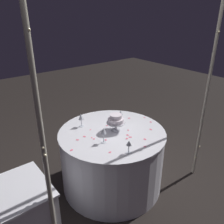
{
  "coord_description": "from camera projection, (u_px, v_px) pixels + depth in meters",
  "views": [
    {
      "loc": [
        1.5,
        1.89,
        2.1
      ],
      "look_at": [
        0.0,
        0.0,
        1.02
      ],
      "focal_mm": 37.44,
      "sensor_mm": 36.0,
      "label": 1
    }
  ],
  "objects": [
    {
      "name": "ground_plane",
      "position": [
        112.0,
        183.0,
        3.05
      ],
      "size": [
        12.0,
        12.0,
        0.0
      ],
      "primitive_type": "plane",
      "color": "black"
    },
    {
      "name": "decorative_arch",
      "position": [
        149.0,
        83.0,
        2.07
      ],
      "size": [
        2.1,
        0.06,
        2.28
      ],
      "color": "#B7B29E",
      "rests_on": "ground"
    },
    {
      "name": "main_table",
      "position": [
        112.0,
        159.0,
        2.9
      ],
      "size": [
        1.26,
        1.26,
        0.77
      ],
      "color": "white",
      "rests_on": "ground"
    },
    {
      "name": "side_table",
      "position": [
        20.0,
        224.0,
        2.02
      ],
      "size": [
        0.55,
        0.55,
        0.77
      ],
      "color": "white",
      "rests_on": "ground"
    },
    {
      "name": "tiered_cake",
      "position": [
        116.0,
        120.0,
        2.72
      ],
      "size": [
        0.22,
        0.22,
        0.21
      ],
      "color": "silver",
      "rests_on": "main_table"
    },
    {
      "name": "wine_glass_0",
      "position": [
        104.0,
        132.0,
        2.47
      ],
      "size": [
        0.06,
        0.06,
        0.18
      ],
      "color": "silver",
      "rests_on": "main_table"
    },
    {
      "name": "wine_glass_1",
      "position": [
        121.0,
        114.0,
        2.92
      ],
      "size": [
        0.06,
        0.06,
        0.17
      ],
      "color": "silver",
      "rests_on": "main_table"
    },
    {
      "name": "wine_glass_2",
      "position": [
        81.0,
        117.0,
        2.82
      ],
      "size": [
        0.06,
        0.06,
        0.17
      ],
      "color": "silver",
      "rests_on": "main_table"
    },
    {
      "name": "wine_glass_3",
      "position": [
        129.0,
        144.0,
        2.3
      ],
      "size": [
        0.06,
        0.06,
        0.14
      ],
      "color": "silver",
      "rests_on": "main_table"
    },
    {
      "name": "rose_petal_0",
      "position": [
        109.0,
        124.0,
        2.91
      ],
      "size": [
        0.04,
        0.04,
        0.0
      ],
      "primitive_type": "ellipsoid",
      "rotation": [
        0.0,
        0.0,
        0.39
      ],
      "color": "#EA6B84",
      "rests_on": "main_table"
    },
    {
      "name": "rose_petal_1",
      "position": [
        151.0,
        122.0,
        2.97
      ],
      "size": [
        0.04,
        0.04,
        0.0
      ],
      "primitive_type": "ellipsoid",
      "rotation": [
        0.0,
        0.0,
        4.43
      ],
      "color": "#EA6B84",
      "rests_on": "main_table"
    },
    {
      "name": "rose_petal_2",
      "position": [
        107.0,
        126.0,
        2.88
      ],
      "size": [
        0.03,
        0.03,
        0.0
      ],
      "primitive_type": "ellipsoid",
      "rotation": [
        0.0,
        0.0,
        5.74
      ],
      "color": "#EA6B84",
      "rests_on": "main_table"
    },
    {
      "name": "rose_petal_3",
      "position": [
        71.0,
        150.0,
        2.38
      ],
      "size": [
        0.04,
        0.04,
        0.0
      ],
      "primitive_type": "ellipsoid",
      "rotation": [
        0.0,
        0.0,
        0.26
      ],
      "color": "#EA6B84",
      "rests_on": "main_table"
    },
    {
      "name": "rose_petal_4",
      "position": [
        145.0,
        147.0,
        2.44
      ],
      "size": [
        0.04,
        0.04,
        0.0
      ],
      "primitive_type": "ellipsoid",
      "rotation": [
        0.0,
        0.0,
        5.27
      ],
      "color": "#EA6B84",
      "rests_on": "main_table"
    },
    {
      "name": "rose_petal_5",
      "position": [
        145.0,
        118.0,
        3.09
      ],
      "size": [
        0.02,
        0.03,
        0.0
      ],
      "primitive_type": "ellipsoid",
      "rotation": [
        0.0,
        0.0,
        1.69
      ],
      "color": "#EA6B84",
      "rests_on": "main_table"
    },
    {
      "name": "rose_petal_6",
      "position": [
        77.0,
        140.0,
        2.57
      ],
      "size": [
        0.05,
        0.05,
        0.0
      ],
      "primitive_type": "ellipsoid",
      "rotation": [
        0.0,
        0.0,
        2.3
      ],
      "color": "#EA6B84",
      "rests_on": "main_table"
    },
    {
      "name": "rose_petal_7",
      "position": [
        130.0,
        137.0,
        2.62
      ],
      "size": [
        0.05,
        0.05,
        0.0
      ],
      "primitive_type": "ellipsoid",
      "rotation": [
        0.0,
        0.0,
        2.39
      ],
      "color": "#EA6B84",
      "rests_on": "main_table"
    },
    {
      "name": "rose_petal_8",
      "position": [
        94.0,
        139.0,
        2.59
      ],
      "size": [
        0.03,
        0.03,
        0.0
      ],
      "primitive_type": "ellipsoid",
      "rotation": [
        0.0,
        0.0,
        4.03
      ],
      "color": "#EA6B84",
      "rests_on": "main_table"
    },
    {
      "name": "rose_petal_9",
      "position": [
        92.0,
        138.0,
        2.61
      ],
      "size": [
        0.03,
        0.03,
        0.0
      ],
      "primitive_type": "ellipsoid",
      "rotation": [
        0.0,
        0.0,
        4.36
      ],
      "color": "#EA6B84",
      "rests_on": "main_table"
    },
    {
      "name": "rose_petal_10",
      "position": [
        129.0,
        118.0,
        3.07
      ],
      "size": [
        0.04,
        0.04,
        0.0
      ],
      "primitive_type": "ellipsoid",
      "rotation": [
        0.0,
        0.0,
        2.8
      ],
      "color": "#EA6B84",
      "rests_on": "main_table"
    },
    {
      "name": "rose_petal_11",
      "position": [
        128.0,
        130.0,
        2.77
      ],
      "size": [
        0.03,
        0.04,
        0.0
      ],
      "primitive_type": "ellipsoid",
      "rotation": [
        0.0,
        0.0,
        1.13
      ],
      "color": "#EA6B84",
      "rests_on": "main_table"
    },
    {
      "name": "rose_petal_12",
      "position": [
        84.0,
        137.0,
        2.64
      ],
      "size": [
        0.04,
        0.04,
        0.0
      ],
      "primitive_type": "ellipsoid",
      "rotation": [
        0.0,
        0.0,
        4.97
      ],
      "color": "#EA6B84",
      "rests_on": "main_table"
    },
    {
      "name": "rose_petal_13",
      "position": [
        128.0,
        135.0,
        2.67
      ],
      "size": [
        0.03,
        0.04,
        0.0
      ],
      "primitive_type": "ellipsoid",
      "rotation": [
        0.0,
        0.0,
        4.84
      ],
      "color": "#EA6B84",
      "rests_on": "main_table"
    },
    {
      "name": "rose_petal_14",
      "position": [
        110.0,
        152.0,
        2.35
      ],
      "size": [
        0.04,
        0.03,
        0.0
      ],
      "primitive_type": "ellipsoid",
      "rotation": [
        0.0,
        0.0,
        6.19
      ],
      "color": "#EA6B84",
      "rests_on": "main_table"
    },
    {
      "name": "rose_petal_15",
      "position": [
        106.0,
        140.0,
        2.57
      ],
      "size": [
        0.04,
        0.04,
        0.0
      ],
      "primitive_type": "ellipsoid",
      "rotation": [
        0.0,
        0.0,
        4.1
      ],
      "color": "#EA6B84",
      "rests_on": "main_table"
    },
    {
      "name": "rose_petal_16",
      "position": [
        151.0,
        129.0,
        2.79
      ],
      "size": [
        0.04,
        0.05,
        0.0
      ],
      "primitive_type": "ellipsoid",
      "rotation": [
        0.0,
        0.0,
        1.34
      ],
      "color": "#EA6B84",
      "rests_on": "main_table"
    },
    {
      "name": "rose_petal_17",
      "position": [
        127.0,
        138.0,
        2.6
      ],
      "size": [
        0.05,
        0.04,
        0.0
      ],
      "primitive_type": "ellipsoid",
      "rotation": [
        0.0,
        0.0,
        0.37
      ],
      "color": "#EA6B84",
      "rests_on": "main_table"
    },
    {
      "name": "rose_petal_18",
      "position": [
        145.0,
        139.0,
        2.58
      ],
      "size": [
        0.03,
        0.04,
        0.0
      ],
      "primitive_type": "ellipsoid",
      "rotation": [
        0.0,
        0.0,
        1.59
      ],
      "color": "#EA6B84",
      "rests_on": "main_table"
    },
    {
      "name": "rose_petal_19",
      "position": [
        90.0,
        130.0,
        2.78
      ],
      "size": [
        0.03,
        0.02,
        0.0
      ],
      "primitive_type": "ellipsoid",
      "rotation": [
        0.0,
        0.0,
        3.32
      ],
      "color": "#EA6B84",
      "rests_on": "main_table"
    }
  ]
}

